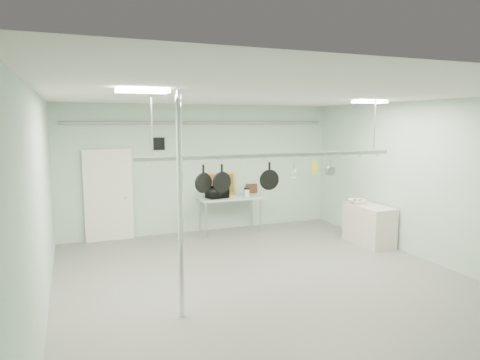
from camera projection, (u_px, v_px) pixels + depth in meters
name	position (u px, v px, depth m)	size (l,w,h in m)	color
floor	(271.00, 285.00, 7.33)	(8.00, 8.00, 0.00)	gray
ceiling	(272.00, 96.00, 6.90)	(7.00, 8.00, 0.02)	silver
back_wall	(202.00, 169.00, 10.78)	(7.00, 0.02, 3.20)	#9DBCAB
right_wall	(432.00, 182.00, 8.39)	(0.02, 8.00, 3.20)	#9DBCAB
door	(109.00, 196.00, 9.97)	(1.10, 0.10, 2.20)	silver
wall_vent	(158.00, 144.00, 10.27)	(0.30, 0.04, 0.30)	black
conduit_pipe	(203.00, 123.00, 10.55)	(0.07, 0.07, 6.60)	gray
chrome_pole	(180.00, 207.00, 5.94)	(0.08, 0.08, 3.20)	silver
prep_table	(230.00, 200.00, 10.75)	(1.60, 0.70, 0.91)	#9EBAA9
side_cabinet	(369.00, 225.00, 9.71)	(0.60, 1.20, 0.90)	beige
pot_rack	(275.00, 154.00, 7.38)	(4.80, 0.06, 1.00)	#B7B7BC
light_panel_left	(143.00, 91.00, 5.36)	(0.65, 0.30, 0.05)	white
light_panel_right	(370.00, 102.00, 8.33)	(0.65, 0.30, 0.05)	white
microwave	(217.00, 192.00, 10.55)	(0.51, 0.35, 0.28)	black
coffee_canister	(247.00, 193.00, 10.79)	(0.13, 0.13, 0.18)	white
painting_large	(221.00, 184.00, 10.92)	(0.78, 0.05, 0.58)	#CF8737
painting_small	(252.00, 188.00, 11.26)	(0.30, 0.04, 0.25)	#382113
fruit_bowl	(357.00, 201.00, 9.87)	(0.39, 0.39, 0.10)	white
skillet_left	(203.00, 178.00, 6.95)	(0.34, 0.06, 0.44)	black
skillet_mid	(222.00, 178.00, 7.07)	(0.35, 0.06, 0.47)	black
skillet_right	(269.00, 176.00, 7.39)	(0.36, 0.06, 0.48)	black
whisk	(294.00, 171.00, 7.56)	(0.17, 0.17, 0.36)	silver
grater	(315.00, 167.00, 7.71)	(0.10, 0.02, 0.24)	gold
saucepan	(330.00, 168.00, 7.83)	(0.17, 0.09, 0.30)	silver
fruit_cluster	(357.00, 200.00, 9.87)	(0.24, 0.24, 0.09)	#AA270F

